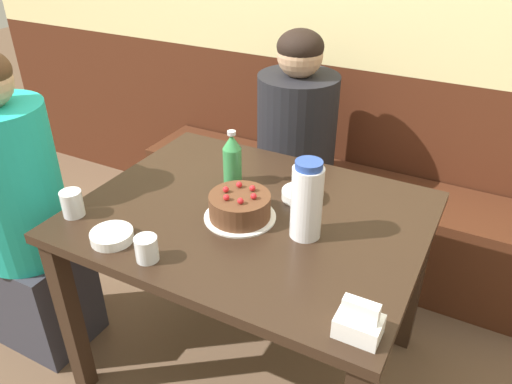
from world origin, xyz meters
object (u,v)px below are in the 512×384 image
(water_pitcher, at_px, (307,201))
(bowl_soup_white, at_px, (112,236))
(soju_bottle, at_px, (232,159))
(glass_water_tall, at_px, (72,203))
(bench_seat, at_px, (328,216))
(napkin_holder, at_px, (359,323))
(person_pale_blue_shirt, at_px, (23,221))
(birthday_cake, at_px, (240,207))
(bowl_rice_small, at_px, (301,194))
(glass_tumbler_short, at_px, (147,249))
(person_teal_shirt, at_px, (295,159))

(water_pitcher, distance_m, bowl_soup_white, 0.60)
(soju_bottle, bearing_deg, glass_water_tall, -129.22)
(bench_seat, bearing_deg, glass_water_tall, -114.42)
(napkin_holder, height_order, person_pale_blue_shirt, person_pale_blue_shirt)
(birthday_cake, relative_size, soju_bottle, 1.15)
(water_pitcher, bearing_deg, bench_seat, 103.72)
(bench_seat, xyz_separation_m, bowl_rice_small, (0.11, -0.67, 0.52))
(glass_tumbler_short, bearing_deg, bowl_rice_small, 63.64)
(water_pitcher, xyz_separation_m, bowl_rice_small, (-0.10, 0.20, -0.11))
(birthday_cake, bearing_deg, napkin_holder, -31.79)
(bench_seat, distance_m, napkin_holder, 1.39)
(birthday_cake, bearing_deg, bowl_soup_white, -134.02)
(glass_water_tall, distance_m, person_teal_shirt, 1.08)
(birthday_cake, distance_m, glass_tumbler_short, 0.34)
(birthday_cake, bearing_deg, water_pitcher, 2.51)
(bench_seat, xyz_separation_m, soju_bottle, (-0.15, -0.68, 0.60))
(person_teal_shirt, bearing_deg, bowl_soup_white, -8.46)
(bench_seat, relative_size, glass_water_tall, 22.55)
(bench_seat, xyz_separation_m, glass_water_tall, (-0.51, -1.12, 0.54))
(birthday_cake, xyz_separation_m, bowl_soup_white, (-0.28, -0.29, -0.03))
(napkin_holder, bearing_deg, water_pitcher, 130.57)
(napkin_holder, bearing_deg, person_teal_shirt, 120.70)
(soju_bottle, distance_m, glass_water_tall, 0.56)
(soju_bottle, bearing_deg, water_pitcher, -26.35)
(water_pitcher, relative_size, bowl_rice_small, 1.85)
(person_teal_shirt, bearing_deg, birthday_cake, 9.74)
(glass_tumbler_short, bearing_deg, person_pale_blue_shirt, 172.11)
(glass_tumbler_short, height_order, person_teal_shirt, person_teal_shirt)
(glass_water_tall, bearing_deg, bowl_rice_small, 35.83)
(bench_seat, height_order, water_pitcher, water_pitcher)
(bench_seat, height_order, soju_bottle, soju_bottle)
(napkin_holder, height_order, glass_tumbler_short, napkin_holder)
(soju_bottle, distance_m, person_pale_blue_shirt, 0.82)
(bench_seat, xyz_separation_m, person_teal_shirt, (-0.14, -0.13, 0.35))
(birthday_cake, height_order, bowl_soup_white, birthday_cake)
(glass_water_tall, distance_m, person_pale_blue_shirt, 0.37)
(bench_seat, xyz_separation_m, bowl_soup_white, (-0.30, -1.17, 0.52))
(water_pitcher, bearing_deg, napkin_holder, -49.43)
(birthday_cake, relative_size, person_teal_shirt, 0.20)
(water_pitcher, relative_size, soju_bottle, 1.25)
(water_pitcher, bearing_deg, bowl_rice_small, 116.28)
(napkin_holder, height_order, bowl_soup_white, napkin_holder)
(water_pitcher, height_order, glass_water_tall, water_pitcher)
(napkin_holder, bearing_deg, bowl_soup_white, 178.77)
(glass_water_tall, bearing_deg, napkin_holder, -3.86)
(bench_seat, distance_m, water_pitcher, 1.09)
(bowl_soup_white, relative_size, glass_tumbler_short, 1.73)
(water_pitcher, distance_m, glass_water_tall, 0.77)
(person_teal_shirt, bearing_deg, person_pale_blue_shirt, -35.13)
(napkin_holder, xyz_separation_m, person_pale_blue_shirt, (-1.31, 0.09, -0.18))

